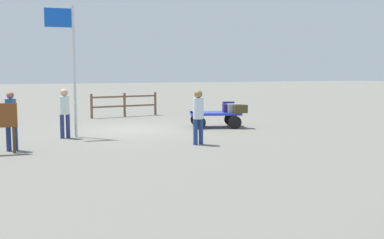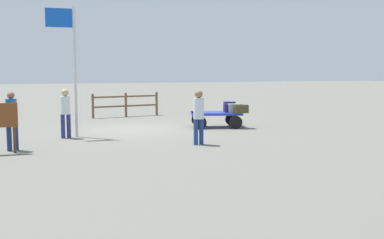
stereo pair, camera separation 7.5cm
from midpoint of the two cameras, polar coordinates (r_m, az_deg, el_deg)
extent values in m
plane|color=#67665D|center=(18.31, -7.42, -1.22)|extent=(120.00, 120.00, 0.00)
cube|color=#2839C0|center=(18.77, 2.79, 0.77)|extent=(2.24, 1.54, 0.10)
cube|color=#2839C0|center=(18.67, -0.16, 0.75)|extent=(0.33, 0.99, 0.10)
cylinder|color=black|center=(18.18, 0.77, -0.39)|extent=(0.54, 0.25, 0.52)
cylinder|color=black|center=(19.27, 0.49, -0.01)|extent=(0.54, 0.25, 0.52)
cylinder|color=black|center=(18.36, 5.20, -0.35)|extent=(0.54, 0.25, 0.52)
cylinder|color=black|center=(19.44, 4.68, 0.02)|extent=(0.54, 0.25, 0.52)
cube|color=navy|center=(19.42, 4.42, 1.66)|extent=(0.53, 0.40, 0.38)
cube|color=#221854|center=(18.74, 4.46, 1.42)|extent=(0.53, 0.46, 0.34)
cube|color=#41391D|center=(18.49, 5.85, 1.33)|extent=(0.59, 0.43, 0.33)
cube|color=gray|center=(18.66, 5.04, 1.41)|extent=(0.58, 0.43, 0.35)
cylinder|color=navy|center=(14.52, 0.97, -1.50)|extent=(0.14, 0.14, 0.82)
cylinder|color=navy|center=(14.42, 0.29, -1.55)|extent=(0.14, 0.14, 0.82)
cylinder|color=silver|center=(14.39, 0.63, 1.36)|extent=(0.39, 0.39, 0.65)
sphere|color=olive|center=(14.35, 0.63, 3.17)|extent=(0.26, 0.26, 0.26)
cylinder|color=navy|center=(16.43, -15.21, -0.79)|extent=(0.14, 0.14, 0.83)
cylinder|color=navy|center=(16.38, -15.89, -0.83)|extent=(0.14, 0.14, 0.83)
cylinder|color=silver|center=(16.34, -15.62, 1.70)|extent=(0.39, 0.39, 0.62)
sphere|color=tan|center=(16.31, -15.67, 3.23)|extent=(0.26, 0.26, 0.26)
cylinder|color=navy|center=(14.40, -21.16, -1.83)|extent=(0.14, 0.14, 0.90)
cylinder|color=navy|center=(14.32, -21.88, -1.90)|extent=(0.14, 0.14, 0.90)
cylinder|color=#265DA4|center=(14.28, -21.64, 1.15)|extent=(0.42, 0.42, 0.62)
sphere|color=#8F5C51|center=(14.25, -21.71, 2.80)|extent=(0.21, 0.21, 0.21)
cylinder|color=silver|center=(16.49, -14.47, 5.67)|extent=(0.10, 0.10, 4.51)
cube|color=blue|center=(16.55, -16.38, 12.00)|extent=(0.88, 0.04, 0.63)
cylinder|color=#4C3319|center=(13.94, -21.29, -2.40)|extent=(0.08, 0.08, 0.75)
cylinder|color=brown|center=(23.89, -4.65, 1.98)|extent=(0.12, 0.12, 1.18)
cylinder|color=brown|center=(23.23, -8.43, 1.81)|extent=(0.12, 0.12, 1.18)
cylinder|color=brown|center=(22.67, -12.41, 1.63)|extent=(0.12, 0.12, 1.18)
cube|color=brown|center=(23.20, -8.45, 2.83)|extent=(3.33, 0.70, 0.08)
cube|color=brown|center=(23.23, -8.43, 1.67)|extent=(3.33, 0.70, 0.08)
camera|label=1|loc=(0.04, -90.17, -0.02)|focal=43.13mm
camera|label=2|loc=(0.04, 89.83, 0.02)|focal=43.13mm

